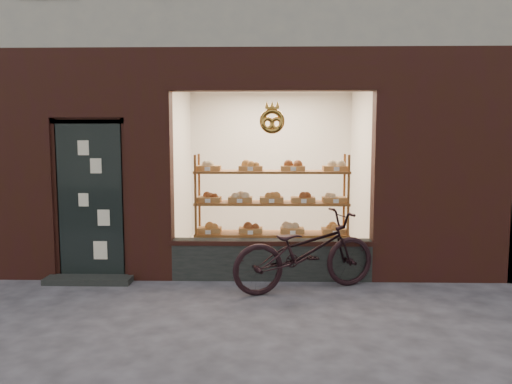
{
  "coord_description": "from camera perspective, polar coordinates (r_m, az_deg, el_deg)",
  "views": [
    {
      "loc": [
        0.39,
        -4.57,
        1.93
      ],
      "look_at": [
        0.24,
        2.0,
        1.22
      ],
      "focal_mm": 35.0,
      "sensor_mm": 36.0,
      "label": 1
    }
  ],
  "objects": [
    {
      "name": "bicycle",
      "position": [
        6.38,
        5.61,
        -6.77
      ],
      "size": [
        2.03,
        1.3,
        1.01
      ],
      "primitive_type": "imported",
      "rotation": [
        0.0,
        0.0,
        1.93
      ],
      "color": "black",
      "rests_on": "ground"
    },
    {
      "name": "display_shelf",
      "position": [
        7.19,
        1.78,
        -2.32
      ],
      "size": [
        2.2,
        0.45,
        1.7
      ],
      "color": "#8C5E22",
      "rests_on": "ground"
    },
    {
      "name": "ground",
      "position": [
        4.97,
        -3.45,
        -16.66
      ],
      "size": [
        90.0,
        90.0,
        0.0
      ],
      "primitive_type": "plane",
      "color": "#323237"
    }
  ]
}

